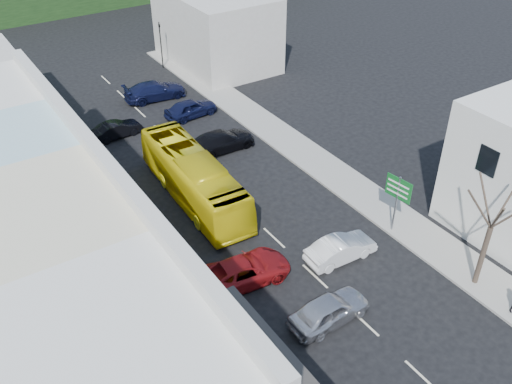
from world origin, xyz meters
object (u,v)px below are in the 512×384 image
car_silver (329,311)px  traffic_signal (161,45)px  car_white (341,249)px  car_red (244,271)px  street_tree (491,228)px  pedestrian_left (201,300)px  bus (194,179)px  direction_sign (396,205)px

car_silver → traffic_signal: traffic_signal is taller
car_white → car_red: 5.78m
car_red → street_tree: street_tree is taller
street_tree → traffic_signal: (-1.12, 36.89, -1.61)m
car_silver → car_red: 5.21m
car_white → pedestrian_left: bearing=88.7°
pedestrian_left → traffic_signal: traffic_signal is taller
car_red → traffic_signal: traffic_signal is taller
car_silver → car_white: bearing=-49.0°
bus → car_silver: 13.24m
bus → car_red: bearing=-97.1°
traffic_signal → bus: bearing=54.4°
car_red → traffic_signal: bearing=-11.9°
bus → street_tree: 18.01m
car_red → pedestrian_left: size_ratio=2.71×
pedestrian_left → traffic_signal: 33.18m
direction_sign → bus: bearing=123.3°
car_red → bus: bearing=-4.3°
car_white → direction_sign: bearing=-84.6°
pedestrian_left → traffic_signal: size_ratio=0.38×
bus → pedestrian_left: bus is taller
car_silver → street_tree: 9.24m
car_white → bus: bearing=25.1°
direction_sign → street_tree: bearing=-92.7°
car_silver → car_red: same height
car_silver → street_tree: size_ratio=0.57×
car_red → street_tree: size_ratio=0.59×
direction_sign → car_red: bearing=165.1°
bus → pedestrian_left: bearing=-113.4°
car_silver → street_tree: (8.38, -2.26, 3.17)m
car_silver → car_white: (3.57, 3.34, 0.00)m
traffic_signal → direction_sign: bearing=75.6°
car_white → traffic_signal: bearing=-4.5°
pedestrian_left → bus: bearing=-30.4°
bus → traffic_signal: 22.83m
bus → traffic_signal: traffic_signal is taller
car_red → direction_sign: size_ratio=1.17×
pedestrian_left → car_red: bearing=-77.9°
car_red → traffic_signal: (9.28, 29.83, 1.57)m
car_red → pedestrian_left: pedestrian_left is taller
bus → direction_sign: size_ratio=2.95×
direction_sign → street_tree: street_tree is taller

